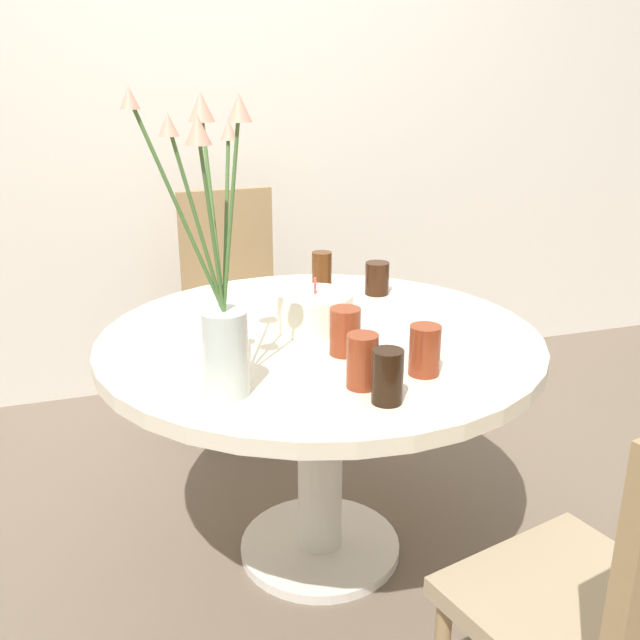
# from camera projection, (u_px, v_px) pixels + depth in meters

# --- Properties ---
(ground_plane) EXTENTS (16.00, 16.00, 0.00)m
(ground_plane) POSITION_uv_depth(u_px,v_px,m) (320.00, 550.00, 2.16)
(ground_plane) COLOR #6B5B4C
(wall_back) EXTENTS (8.00, 0.05, 2.60)m
(wall_back) POSITION_uv_depth(u_px,v_px,m) (217.00, 89.00, 2.96)
(wall_back) COLOR silver
(wall_back) RESTS_ON ground_plane
(dining_table) EXTENTS (1.20, 1.20, 0.70)m
(dining_table) POSITION_uv_depth(u_px,v_px,m) (320.00, 377.00, 1.97)
(dining_table) COLOR beige
(dining_table) RESTS_ON ground_plane
(chair_right_flank) EXTENTS (0.42, 0.42, 0.93)m
(chair_right_flank) POSITION_uv_depth(u_px,v_px,m) (234.00, 293.00, 2.85)
(chair_right_flank) COLOR #9E896B
(chair_right_flank) RESTS_ON ground_plane
(chair_left_flank) EXTENTS (0.48, 0.48, 0.93)m
(chair_left_flank) POSITION_uv_depth(u_px,v_px,m) (624.00, 601.00, 1.20)
(chair_left_flank) COLOR #9E896B
(chair_left_flank) RESTS_ON ground_plane
(birthday_cake) EXTENTS (0.21, 0.21, 0.15)m
(birthday_cake) POSITION_uv_depth(u_px,v_px,m) (315.00, 311.00, 1.95)
(birthday_cake) COLOR white
(birthday_cake) RESTS_ON dining_table
(flower_vase) EXTENTS (0.25, 0.24, 0.65)m
(flower_vase) POSITION_uv_depth(u_px,v_px,m) (219.00, 290.00, 1.51)
(flower_vase) COLOR silver
(flower_vase) RESTS_ON dining_table
(side_plate) EXTENTS (0.17, 0.17, 0.01)m
(side_plate) POSITION_uv_depth(u_px,v_px,m) (402.00, 345.00, 1.84)
(side_plate) COLOR white
(side_plate) RESTS_ON dining_table
(drink_glass_0) EXTENTS (0.08, 0.08, 0.12)m
(drink_glass_0) POSITION_uv_depth(u_px,v_px,m) (345.00, 331.00, 1.78)
(drink_glass_0) COLOR maroon
(drink_glass_0) RESTS_ON dining_table
(drink_glass_1) EXTENTS (0.07, 0.07, 0.12)m
(drink_glass_1) POSITION_uv_depth(u_px,v_px,m) (388.00, 377.00, 1.51)
(drink_glass_1) COLOR black
(drink_glass_1) RESTS_ON dining_table
(drink_glass_2) EXTENTS (0.07, 0.07, 0.13)m
(drink_glass_2) POSITION_uv_depth(u_px,v_px,m) (362.00, 361.00, 1.59)
(drink_glass_2) COLOR maroon
(drink_glass_2) RESTS_ON dining_table
(drink_glass_3) EXTENTS (0.07, 0.07, 0.12)m
(drink_glass_3) POSITION_uv_depth(u_px,v_px,m) (425.00, 350.00, 1.66)
(drink_glass_3) COLOR maroon
(drink_glass_3) RESTS_ON dining_table
(drink_glass_4) EXTENTS (0.08, 0.08, 0.10)m
(drink_glass_4) POSITION_uv_depth(u_px,v_px,m) (377.00, 278.00, 2.26)
(drink_glass_4) COLOR #33190C
(drink_glass_4) RESTS_ON dining_table
(drink_glass_5) EXTENTS (0.06, 0.06, 0.13)m
(drink_glass_5) POSITION_uv_depth(u_px,v_px,m) (322.00, 273.00, 2.26)
(drink_glass_5) COLOR #51280F
(drink_glass_5) RESTS_ON dining_table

